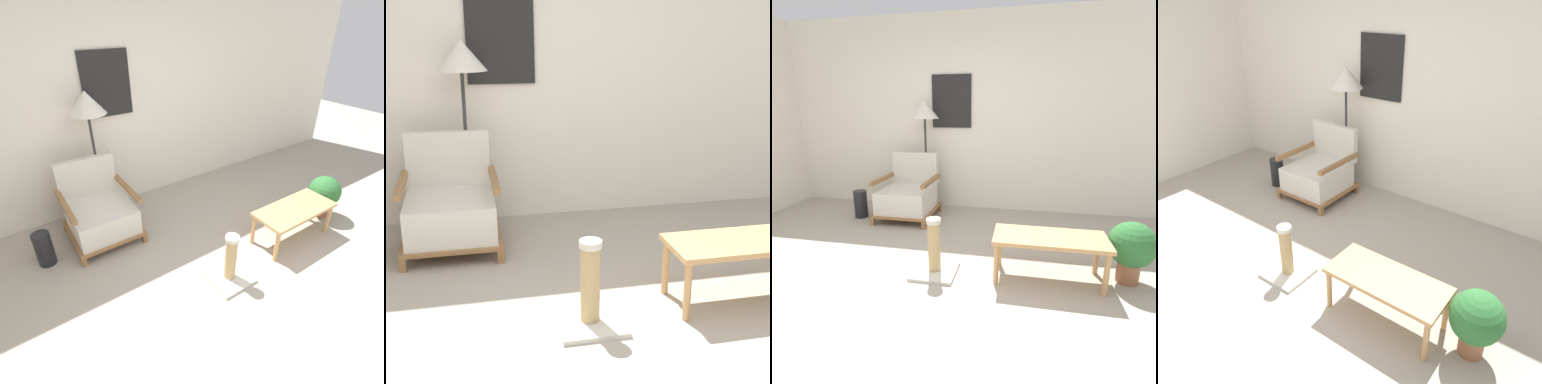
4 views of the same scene
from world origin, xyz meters
The scene contains 8 objects.
ground_plane centered at (0.00, 0.00, 0.00)m, with size 14.00×14.00×0.00m, color #A89E8E.
wall_back centered at (0.00, 2.53, 1.35)m, with size 8.00×0.09×2.70m.
armchair centered at (-0.70, 1.90, 0.31)m, with size 0.74×0.77×0.86m.
floor_lamp centered at (-0.54, 2.25, 1.36)m, with size 0.40×0.40×1.56m.
coffee_table centered at (1.07, 0.64, 0.35)m, with size 0.95×0.42×0.40m.
vase centered at (-1.34, 1.77, 0.19)m, with size 0.17×0.17×0.37m, color black.
potted_plant centered at (1.75, 0.72, 0.32)m, with size 0.38×0.38×0.54m.
scratching_post centered at (0.08, 0.54, 0.17)m, with size 0.39×0.39×0.52m.
Camera 4 is at (2.16, -1.28, 2.31)m, focal length 35.00 mm.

